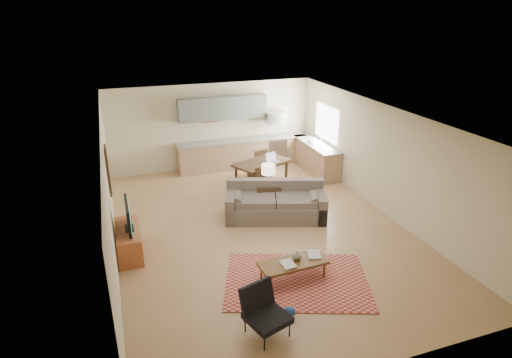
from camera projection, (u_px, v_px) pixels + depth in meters
name	position (u px, v px, depth m)	size (l,w,h in m)	color
room	(260.00, 175.00, 9.60)	(9.00, 9.00, 9.00)	#A17950
kitchen_counter_back	(243.00, 153.00, 13.86)	(4.26, 0.64, 0.92)	#9D7A5A
kitchen_counter_right	(316.00, 157.00, 13.45)	(0.64, 2.26, 0.92)	#9D7A5A
kitchen_range	(275.00, 150.00, 14.20)	(0.62, 0.62, 0.90)	#A5A8AD
kitchen_microwave	(275.00, 117.00, 13.81)	(0.62, 0.40, 0.35)	#A5A8AD
upper_cabinets	(223.00, 108.00, 13.25)	(2.80, 0.34, 0.70)	slate
window_right	(327.00, 123.00, 13.13)	(0.02, 1.40, 1.05)	white
wall_art_left	(108.00, 170.00, 9.34)	(0.06, 0.42, 1.10)	olive
triptych	(209.00, 114.00, 13.33)	(1.70, 0.04, 0.50)	beige
rug	(297.00, 281.00, 8.17)	(2.69, 1.86, 0.02)	maroon
sofa	(276.00, 202.00, 10.46)	(2.53, 1.10, 0.88)	#5E524A
coffee_table	(293.00, 271.00, 8.15)	(1.32, 0.52, 0.40)	#4E3314
book_a	(282.00, 266.00, 7.94)	(0.25, 0.33, 0.03)	maroon
book_b	(308.00, 254.00, 8.29)	(0.34, 0.40, 0.03)	navy
vase	(297.00, 255.00, 8.13)	(0.20, 0.20, 0.18)	black
armchair	(267.00, 314.00, 6.70)	(0.71, 0.71, 0.81)	black
tv_credenza	(129.00, 241.00, 8.98)	(0.49, 1.28, 0.59)	#994725
tv	(128.00, 216.00, 8.77)	(0.10, 0.98, 0.59)	black
console_table	(268.00, 198.00, 10.88)	(0.60, 0.40, 0.71)	#322114
table_lamp	(268.00, 175.00, 10.64)	(0.34, 0.34, 0.56)	beige
dining_table	(262.00, 175.00, 12.24)	(1.56, 0.90, 0.79)	#322114
dining_chair_near	(267.00, 184.00, 11.46)	(0.44, 0.46, 0.91)	#322114
dining_chair_far	(257.00, 163.00, 12.97)	(0.44, 0.47, 0.93)	#322114
laptop	(273.00, 158.00, 12.05)	(0.33, 0.25, 0.25)	#A5A8AD
soap_bottle	(311.00, 139.00, 13.41)	(0.10, 0.10, 0.19)	beige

